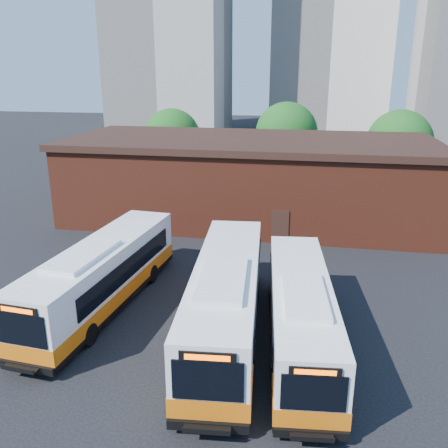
% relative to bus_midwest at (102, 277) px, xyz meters
% --- Properties ---
extents(ground, '(220.00, 220.00, 0.00)m').
position_rel_bus_midwest_xyz_m(ground, '(5.09, -3.18, -1.58)').
color(ground, black).
extents(bus_midwest, '(3.65, 12.89, 3.47)m').
position_rel_bus_midwest_xyz_m(bus_midwest, '(0.00, 0.00, 0.00)').
color(bus_midwest, white).
rests_on(bus_midwest, ground).
extents(bus_mideast, '(3.94, 13.46, 3.62)m').
position_rel_bus_midwest_xyz_m(bus_mideast, '(6.63, -1.58, 0.07)').
color(bus_mideast, white).
rests_on(bus_mideast, ground).
extents(bus_east, '(3.66, 12.06, 3.24)m').
position_rel_bus_midwest_xyz_m(bus_east, '(9.92, -1.92, -0.10)').
color(bus_east, white).
rests_on(bus_east, ground).
extents(transit_worker, '(0.59, 0.76, 1.84)m').
position_rel_bus_midwest_xyz_m(transit_worker, '(7.72, -4.47, -0.66)').
color(transit_worker, black).
rests_on(transit_worker, ground).
extents(depot_building, '(28.60, 12.60, 6.40)m').
position_rel_bus_midwest_xyz_m(depot_building, '(5.09, 16.82, 1.68)').
color(depot_building, maroon).
rests_on(depot_building, ground).
extents(tree_west, '(6.00, 6.00, 7.65)m').
position_rel_bus_midwest_xyz_m(tree_west, '(-4.91, 28.82, 3.07)').
color(tree_west, '#382314').
rests_on(tree_west, ground).
extents(tree_mid, '(6.56, 6.56, 8.36)m').
position_rel_bus_midwest_xyz_m(tree_mid, '(7.09, 30.82, 3.50)').
color(tree_mid, '#382314').
rests_on(tree_mid, ground).
extents(tree_east, '(6.24, 6.24, 7.96)m').
position_rel_bus_midwest_xyz_m(tree_east, '(18.09, 27.82, 3.25)').
color(tree_east, '#382314').
rests_on(tree_east, ground).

